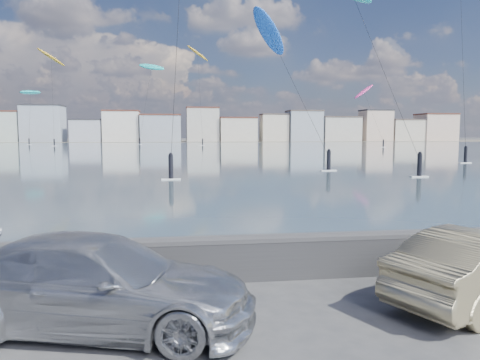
% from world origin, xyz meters
% --- Properties ---
extents(ground, '(700.00, 700.00, 0.00)m').
position_xyz_m(ground, '(0.00, 0.00, 0.00)').
color(ground, '#333335').
rests_on(ground, ground).
extents(bay_water, '(500.00, 177.00, 0.00)m').
position_xyz_m(bay_water, '(0.00, 91.50, 0.01)').
color(bay_water, '#3F4C5C').
rests_on(bay_water, ground).
extents(far_shore_strip, '(500.00, 60.00, 0.00)m').
position_xyz_m(far_shore_strip, '(0.00, 200.00, 0.01)').
color(far_shore_strip, '#4C473D').
rests_on(far_shore_strip, ground).
extents(seawall, '(400.00, 0.36, 1.08)m').
position_xyz_m(seawall, '(0.00, 2.70, 0.58)').
color(seawall, '#28282B').
rests_on(seawall, ground).
extents(far_buildings, '(240.79, 13.26, 14.60)m').
position_xyz_m(far_buildings, '(1.31, 186.00, 6.03)').
color(far_buildings, beige).
rests_on(far_buildings, ground).
extents(car_silver, '(5.91, 3.61, 1.60)m').
position_xyz_m(car_silver, '(-2.00, 0.45, 0.80)').
color(car_silver, '#B9BCC2').
rests_on(car_silver, ground).
extents(kitesurfer_2, '(6.47, 19.72, 17.99)m').
position_xyz_m(kitesurfer_2, '(10.82, 48.35, 15.20)').
color(kitesurfer_2, blue).
rests_on(kitesurfer_2, ground).
extents(kitesurfer_4, '(6.32, 18.31, 17.63)m').
position_xyz_m(kitesurfer_4, '(-46.23, 152.43, 16.40)').
color(kitesurfer_4, '#19BFBF').
rests_on(kitesurfer_4, ground).
extents(kitesurfer_6, '(7.06, 17.70, 17.27)m').
position_xyz_m(kitesurfer_6, '(51.04, 115.86, 14.50)').
color(kitesurfer_6, '#E5338C').
rests_on(kitesurfer_6, ground).
extents(kitesurfer_9, '(10.11, 15.35, 27.04)m').
position_xyz_m(kitesurfer_9, '(-7.67, 148.90, 24.63)').
color(kitesurfer_9, '#19BFBF').
rests_on(kitesurfer_9, ground).
extents(kitesurfer_13, '(6.96, 17.01, 30.77)m').
position_xyz_m(kitesurfer_13, '(6.92, 139.83, 27.46)').
color(kitesurfer_13, '#BF8C19').
rests_on(kitesurfer_13, ground).
extents(kitesurfer_14, '(8.05, 15.39, 27.92)m').
position_xyz_m(kitesurfer_14, '(-35.30, 135.34, 24.80)').
color(kitesurfer_14, '#BF8C19').
rests_on(kitesurfer_14, ground).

